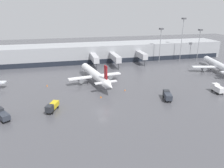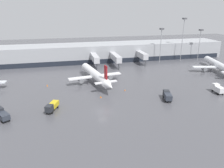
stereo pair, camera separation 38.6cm
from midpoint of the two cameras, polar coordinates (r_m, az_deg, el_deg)
The scene contains 14 objects.
ground_plane at distance 61.35m, azimuth -2.54°, elevation -7.24°, with size 320.00×320.00×0.00m, color #4C4C51.
terminal_building at distance 118.42m, azimuth -8.40°, elevation 7.99°, with size 160.00×30.15×9.00m.
parked_jet_1 at distance 83.48m, azimuth -4.56°, elevation 2.42°, with size 20.83×32.95×9.31m.
parked_jet_2 at distance 109.08m, azimuth 26.04°, elevation 4.32°, with size 23.57×33.54×8.86m.
service_truck_0 at distance 81.94m, azimuth 25.78°, elevation -1.02°, with size 2.31×4.83×2.87m.
service_truck_1 at distance 63.44m, azimuth -27.02°, elevation -7.05°, with size 4.79×5.89×2.72m.
service_truck_2 at distance 63.36m, azimuth -15.55°, elevation -5.66°, with size 3.87×6.07×2.42m.
service_truck_3 at distance 70.42m, azimuth 14.11°, elevation -2.86°, with size 3.27×5.82×2.51m.
traffic_cone_1 at distance 83.81m, azimuth -16.73°, elevation -0.33°, with size 0.42×0.42×0.77m.
traffic_cone_2 at distance 76.20m, azimuth 3.25°, elevation -1.56°, with size 0.42×0.42×0.56m.
traffic_cone_3 at distance 70.42m, azimuth -3.07°, elevation -3.35°, with size 0.51×0.51×0.59m.
apron_light_mast_0 at distance 122.12m, azimuth 17.96°, elevation 13.68°, with size 1.80×1.80×22.51m.
apron_light_mast_1 at distance 127.68m, azimuth 21.87°, elevation 11.65°, with size 1.80×1.80×16.65m.
apron_light_mast_3 at distance 116.69m, azimuth 12.55°, elevation 12.30°, with size 1.80×1.80×17.64m.
Camera 1 is at (-10.52, -53.83, 27.46)m, focal length 35.00 mm.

